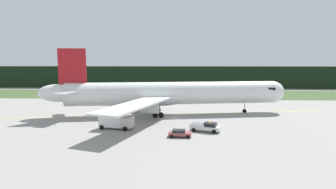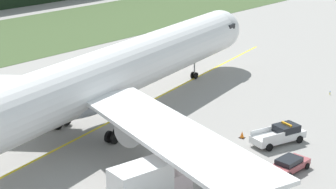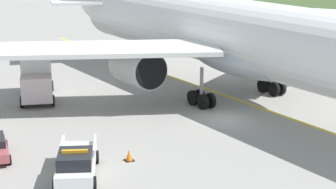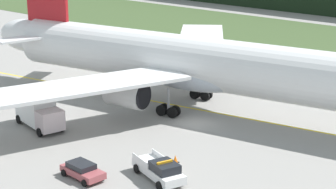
{
  "view_description": "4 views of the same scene",
  "coord_description": "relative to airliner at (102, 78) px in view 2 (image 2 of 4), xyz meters",
  "views": [
    {
      "loc": [
        1.89,
        -63.85,
        13.18
      ],
      "look_at": [
        -1.56,
        5.48,
        4.9
      ],
      "focal_mm": 29.15,
      "sensor_mm": 36.0,
      "label": 1
    },
    {
      "loc": [
        -40.36,
        -38.97,
        22.59
      ],
      "look_at": [
        -0.08,
        -3.89,
        4.83
      ],
      "focal_mm": 61.31,
      "sensor_mm": 36.0,
      "label": 2
    },
    {
      "loc": [
        36.79,
        -20.03,
        12.87
      ],
      "look_at": [
        0.58,
        -4.73,
        2.49
      ],
      "focal_mm": 63.33,
      "sensor_mm": 36.0,
      "label": 3
    },
    {
      "loc": [
        36.79,
        -45.83,
        20.62
      ],
      "look_at": [
        0.28,
        -4.57,
        4.21
      ],
      "focal_mm": 63.71,
      "sensor_mm": 36.0,
      "label": 4
    }
  ],
  "objects": [
    {
      "name": "ops_pickup_truck",
      "position": [
        8.13,
        -16.81,
        -4.35
      ],
      "size": [
        6.06,
        3.68,
        1.94
      ],
      "color": "white",
      "rests_on": "ground"
    },
    {
      "name": "airliner",
      "position": [
        0.0,
        0.0,
        0.0
      ],
      "size": [
        61.77,
        49.93,
        16.4
      ],
      "color": "silver",
      "rests_on": "ground"
    },
    {
      "name": "taxiway_edge_light_east",
      "position": [
        25.6,
        -13.69,
        -5.0
      ],
      "size": [
        0.12,
        0.12,
        0.46
      ],
      "color": "yellow",
      "rests_on": "ground"
    },
    {
      "name": "taxiway_centerline_main",
      "position": [
        0.71,
        0.12,
        -5.25
      ],
      "size": [
        80.97,
        14.27,
        0.01
      ],
      "primitive_type": "cube",
      "rotation": [
        0.0,
        0.0,
        0.17
      ],
      "color": "yellow",
      "rests_on": "ground"
    },
    {
      "name": "apron_cone",
      "position": [
        6.75,
        -13.27,
        -4.91
      ],
      "size": [
        0.56,
        0.56,
        0.7
      ],
      "color": "black",
      "rests_on": "ground"
    },
    {
      "name": "ground",
      "position": [
        1.49,
        -4.04,
        -5.25
      ],
      "size": [
        320.0,
        320.0,
        0.0
      ],
      "primitive_type": "plane",
      "color": "gray"
    },
    {
      "name": "staff_car",
      "position": [
        3.11,
        -20.77,
        -4.55
      ],
      "size": [
        4.12,
        2.23,
        1.3
      ],
      "color": "#9D484D",
      "rests_on": "ground"
    },
    {
      "name": "catering_truck",
      "position": [
        -9.74,
        -15.55,
        -3.33
      ],
      "size": [
        6.95,
        3.75,
        3.84
      ],
      "color": "beige",
      "rests_on": "ground"
    }
  ]
}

